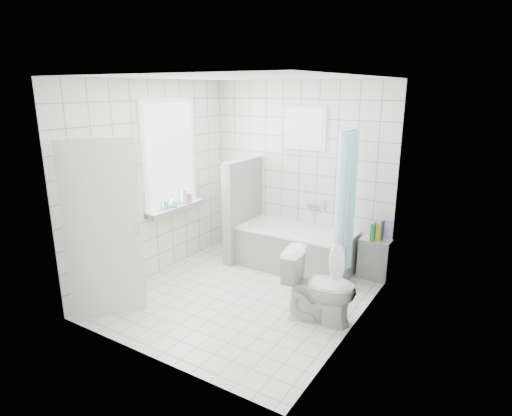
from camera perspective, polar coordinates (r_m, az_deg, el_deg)
The scene contains 19 objects.
ground at distance 5.42m, azimuth -1.82°, elevation -11.65°, with size 3.00×3.00×0.00m, color white.
ceiling at distance 4.81m, azimuth -2.10°, elevation 17.02°, with size 3.00×3.00×0.00m, color white.
wall_back at distance 6.23m, azimuth 5.76°, elevation 4.64°, with size 2.80×0.02×2.60m, color white.
wall_front at distance 3.85m, azimuth -14.46°, elevation -2.82°, with size 2.80×0.02×2.60m, color white.
wall_left at distance 5.83m, azimuth -13.49°, elevation 3.52°, with size 0.02×3.00×2.60m, color white.
wall_right at distance 4.36m, azimuth 13.54°, elevation -0.57°, with size 0.02×3.00×2.60m, color white.
window_left at distance 5.96m, azimuth -11.32°, elevation 6.84°, with size 0.01×0.90×1.40m, color white.
window_back at distance 6.05m, azimuth 6.60°, elevation 10.51°, with size 0.50×0.01×0.50m, color white.
window_sill at distance 6.08m, azimuth -10.64°, elevation -0.09°, with size 0.18×1.02×0.08m, color white.
door at distance 4.90m, azimuth -19.63°, elevation -2.95°, with size 0.04×0.80×2.00m, color silver.
bathtub at distance 6.11m, azimuth 5.36°, elevation -5.43°, with size 1.60×0.77×0.58m.
partition_wall at distance 6.34m, azimuth -1.76°, elevation -0.22°, with size 0.15×0.85×1.50m, color white.
tiled_ledge at distance 5.99m, azimuth 15.52°, elevation -6.56°, with size 0.40×0.24×0.55m, color white.
toilet at distance 4.79m, azimuth 8.53°, elevation -10.32°, with size 0.45×0.79×0.80m, color white.
curtain_rod at distance 5.41m, azimuth 12.85°, elevation 10.15°, with size 0.02×0.02×0.80m, color silver.
shower_curtain at distance 5.45m, azimuth 11.82°, elevation 0.61°, with size 0.14×0.48×1.78m, color #52DFF1, non-canonical shape.
tub_faucet at distance 6.19m, azimuth 7.71°, elevation 0.21°, with size 0.18×0.06×0.06m, color silver.
sill_bottles at distance 6.07m, azimuth -10.36°, elevation 1.40°, with size 0.20×0.59×0.30m.
ledge_bottles at distance 5.83m, azimuth 15.80°, elevation -3.04°, with size 0.17×0.18×0.27m.
Camera 1 is at (2.68, -3.99, 2.49)m, focal length 30.00 mm.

